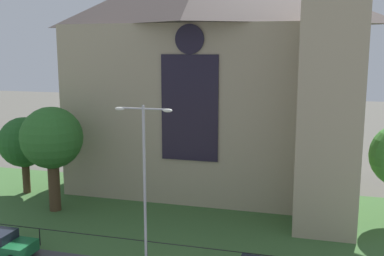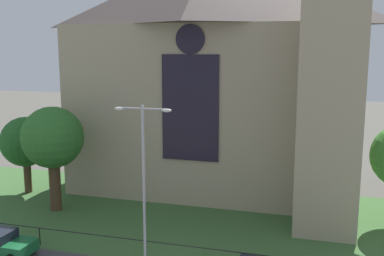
{
  "view_description": "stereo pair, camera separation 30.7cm",
  "coord_description": "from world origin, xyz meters",
  "px_view_note": "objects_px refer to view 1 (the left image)",
  "views": [
    {
      "loc": [
        7.09,
        -20.96,
        12.23
      ],
      "look_at": [
        -0.82,
        8.0,
        6.91
      ],
      "focal_mm": 42.84,
      "sensor_mm": 36.0,
      "label": 1
    },
    {
      "loc": [
        7.38,
        -20.88,
        12.23
      ],
      "look_at": [
        -0.82,
        8.0,
        6.91
      ],
      "focal_mm": 42.84,
      "sensor_mm": 36.0,
      "label": 2
    }
  ],
  "objects_px": {
    "tree_left_near": "(52,139)",
    "streetlamp_near": "(144,165)",
    "church_building": "(216,70)",
    "tree_left_far": "(24,143)"
  },
  "relations": [
    {
      "from": "tree_left_near",
      "to": "streetlamp_near",
      "type": "height_order",
      "value": "streetlamp_near"
    },
    {
      "from": "church_building",
      "to": "tree_left_far",
      "type": "xyz_separation_m",
      "value": [
        -15.08,
        -5.79,
        -5.92
      ]
    },
    {
      "from": "tree_left_near",
      "to": "streetlamp_near",
      "type": "xyz_separation_m",
      "value": [
        9.62,
        -5.94,
        0.19
      ]
    },
    {
      "from": "church_building",
      "to": "tree_left_far",
      "type": "height_order",
      "value": "church_building"
    },
    {
      "from": "church_building",
      "to": "tree_left_far",
      "type": "distance_m",
      "value": 17.2
    },
    {
      "from": "tree_left_near",
      "to": "church_building",
      "type": "bearing_deg",
      "value": 40.63
    },
    {
      "from": "church_building",
      "to": "tree_left_far",
      "type": "relative_size",
      "value": 4.0
    },
    {
      "from": "streetlamp_near",
      "to": "church_building",
      "type": "bearing_deg",
      "value": 86.94
    },
    {
      "from": "church_building",
      "to": "streetlamp_near",
      "type": "xyz_separation_m",
      "value": [
        -0.79,
        -14.87,
        -4.57
      ]
    },
    {
      "from": "streetlamp_near",
      "to": "tree_left_near",
      "type": "bearing_deg",
      "value": 148.31
    }
  ]
}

